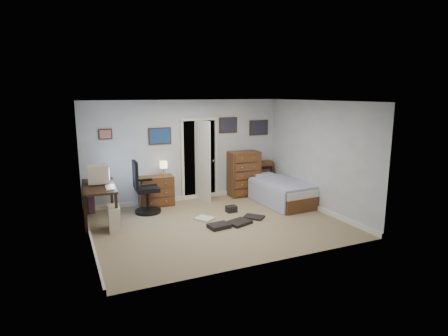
# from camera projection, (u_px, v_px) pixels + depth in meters

# --- Properties ---
(floor) EXTENTS (5.00, 4.00, 0.02)m
(floor) POSITION_uv_depth(u_px,v_px,m) (218.00, 224.00, 7.75)
(floor) COLOR gray
(floor) RESTS_ON ground
(computer_desk) EXTENTS (0.74, 1.44, 0.81)m
(computer_desk) POSITION_uv_depth(u_px,v_px,m) (94.00, 194.00, 7.64)
(computer_desk) COLOR #321D10
(computer_desk) RESTS_ON floor
(crt_monitor) EXTENTS (0.44, 0.41, 0.39)m
(crt_monitor) POSITION_uv_depth(u_px,v_px,m) (98.00, 174.00, 7.74)
(crt_monitor) COLOR beige
(crt_monitor) RESTS_ON computer_desk
(keyboard) EXTENTS (0.19, 0.44, 0.03)m
(keyboard) POSITION_uv_depth(u_px,v_px,m) (110.00, 187.00, 7.40)
(keyboard) COLOR beige
(keyboard) RESTS_ON computer_desk
(pc_tower) EXTENTS (0.25, 0.47, 0.49)m
(pc_tower) POSITION_uv_depth(u_px,v_px,m) (114.00, 218.00, 7.34)
(pc_tower) COLOR beige
(pc_tower) RESTS_ON floor
(office_chair) EXTENTS (0.60, 0.60, 1.20)m
(office_chair) POSITION_uv_depth(u_px,v_px,m) (144.00, 193.00, 8.36)
(office_chair) COLOR black
(office_chair) RESTS_ON floor
(media_stack) EXTENTS (0.15, 0.15, 0.72)m
(media_stack) POSITION_uv_depth(u_px,v_px,m) (91.00, 198.00, 8.36)
(media_stack) COLOR maroon
(media_stack) RESTS_ON floor
(low_dresser) EXTENTS (0.82, 0.43, 0.72)m
(low_dresser) POSITION_uv_depth(u_px,v_px,m) (156.00, 191.00, 8.93)
(low_dresser) COLOR #56301B
(low_dresser) RESTS_ON floor
(table_lamp) EXTENTS (0.19, 0.19, 0.35)m
(table_lamp) POSITION_uv_depth(u_px,v_px,m) (164.00, 165.00, 8.89)
(table_lamp) COLOR gold
(table_lamp) RESTS_ON low_dresser
(doorway) EXTENTS (0.96, 1.12, 2.05)m
(doorway) POSITION_uv_depth(u_px,v_px,m) (195.00, 158.00, 9.72)
(doorway) COLOR black
(doorway) RESTS_ON floor
(tall_dresser) EXTENTS (0.82, 0.50, 1.17)m
(tall_dresser) POSITION_uv_depth(u_px,v_px,m) (244.00, 174.00, 9.80)
(tall_dresser) COLOR #56301B
(tall_dresser) RESTS_ON floor
(headboard_bookcase) EXTENTS (0.95, 0.25, 0.85)m
(headboard_bookcase) POSITION_uv_depth(u_px,v_px,m) (256.00, 176.00, 10.10)
(headboard_bookcase) COLOR #56301B
(headboard_bookcase) RESTS_ON floor
(bed) EXTENTS (1.07, 1.87, 0.60)m
(bed) POSITION_uv_depth(u_px,v_px,m) (280.00, 192.00, 9.17)
(bed) COLOR #56301B
(bed) RESTS_ON floor
(wall_posters) EXTENTS (4.38, 0.04, 0.60)m
(wall_posters) POSITION_uv_depth(u_px,v_px,m) (207.00, 130.00, 9.40)
(wall_posters) COLOR #331E11
(wall_posters) RESTS_ON floor
(floor_clutter) EXTENTS (1.50, 1.12, 0.14)m
(floor_clutter) POSITION_uv_depth(u_px,v_px,m) (229.00, 220.00, 7.87)
(floor_clutter) COLOR black
(floor_clutter) RESTS_ON floor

